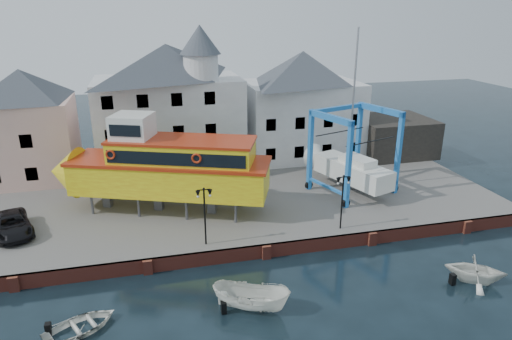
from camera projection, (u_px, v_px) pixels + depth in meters
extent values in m
plane|color=black|center=(266.00, 258.00, 31.65)|extent=(140.00, 140.00, 0.00)
cube|color=#5E5A56|center=(235.00, 193.00, 41.54)|extent=(44.00, 22.00, 1.00)
cube|color=maroon|center=(266.00, 251.00, 31.60)|extent=(44.00, 0.25, 1.00)
cube|color=maroon|center=(14.00, 284.00, 27.82)|extent=(0.60, 0.36, 1.00)
cube|color=maroon|center=(148.00, 267.00, 29.63)|extent=(0.60, 0.36, 1.00)
cube|color=maroon|center=(266.00, 252.00, 31.44)|extent=(0.60, 0.36, 1.00)
cube|color=maroon|center=(372.00, 239.00, 33.25)|extent=(0.60, 0.36, 1.00)
cube|color=maroon|center=(467.00, 227.00, 35.06)|extent=(0.60, 0.36, 1.00)
cube|color=#DEA99A|center=(30.00, 140.00, 42.44)|extent=(8.00, 7.00, 7.50)
pyramid|color=#373D47|center=(20.00, 85.00, 40.71)|extent=(8.00, 7.00, 2.80)
cube|color=black|center=(32.00, 174.00, 40.11)|extent=(1.00, 0.08, 1.20)
cube|color=black|center=(26.00, 141.00, 39.11)|extent=(1.00, 0.08, 1.20)
cube|color=silver|center=(170.00, 123.00, 45.59)|extent=(14.00, 8.00, 9.00)
pyramid|color=#373D47|center=(166.00, 61.00, 43.54)|extent=(14.00, 8.00, 3.20)
cube|color=black|center=(114.00, 168.00, 41.70)|extent=(1.00, 0.08, 1.20)
cube|color=black|center=(148.00, 165.00, 42.38)|extent=(1.00, 0.08, 1.20)
cube|color=black|center=(180.00, 163.00, 43.06)|extent=(1.00, 0.08, 1.20)
cube|color=black|center=(212.00, 160.00, 43.73)|extent=(1.00, 0.08, 1.20)
cube|color=black|center=(111.00, 136.00, 40.69)|extent=(1.00, 0.08, 1.20)
cube|color=black|center=(145.00, 134.00, 41.37)|extent=(1.00, 0.08, 1.20)
cube|color=black|center=(179.00, 132.00, 42.05)|extent=(1.00, 0.08, 1.20)
cube|color=black|center=(211.00, 130.00, 42.73)|extent=(1.00, 0.08, 1.20)
cube|color=black|center=(107.00, 103.00, 39.68)|extent=(1.00, 0.08, 1.20)
cube|color=black|center=(143.00, 101.00, 40.36)|extent=(1.00, 0.08, 1.20)
cube|color=black|center=(177.00, 100.00, 41.04)|extent=(1.00, 0.08, 1.20)
cube|color=black|center=(210.00, 98.00, 41.72)|extent=(1.00, 0.08, 1.20)
cylinder|color=silver|center=(201.00, 67.00, 42.16)|extent=(3.20, 3.20, 2.40)
cone|color=#373D47|center=(200.00, 39.00, 41.32)|extent=(3.80, 3.80, 2.60)
cube|color=silver|center=(301.00, 119.00, 49.38)|extent=(12.00, 8.00, 8.00)
pyramid|color=#373D47|center=(303.00, 67.00, 47.50)|extent=(12.00, 8.00, 3.20)
cube|color=black|center=(271.00, 154.00, 45.55)|extent=(1.00, 0.08, 1.20)
cube|color=black|center=(299.00, 152.00, 46.23)|extent=(1.00, 0.08, 1.20)
cube|color=black|center=(327.00, 150.00, 46.91)|extent=(1.00, 0.08, 1.20)
cube|color=black|center=(354.00, 148.00, 47.58)|extent=(1.00, 0.08, 1.20)
cube|color=black|center=(271.00, 125.00, 44.54)|extent=(1.00, 0.08, 1.20)
cube|color=black|center=(300.00, 123.00, 45.22)|extent=(1.00, 0.08, 1.20)
cube|color=black|center=(328.00, 121.00, 45.90)|extent=(1.00, 0.08, 1.20)
cube|color=black|center=(356.00, 120.00, 46.58)|extent=(1.00, 0.08, 1.20)
cube|color=black|center=(392.00, 136.00, 50.49)|extent=(8.00, 7.00, 4.00)
cylinder|color=black|center=(205.00, 218.00, 30.84)|extent=(0.12, 0.12, 4.00)
cube|color=black|center=(204.00, 190.00, 30.15)|extent=(0.90, 0.06, 0.06)
sphere|color=black|center=(204.00, 189.00, 30.13)|extent=(0.16, 0.16, 0.16)
cone|color=black|center=(198.00, 194.00, 30.15)|extent=(0.32, 0.32, 0.45)
sphere|color=white|center=(198.00, 197.00, 30.21)|extent=(0.18, 0.18, 0.18)
cone|color=black|center=(210.00, 193.00, 30.33)|extent=(0.32, 0.32, 0.45)
sphere|color=white|center=(210.00, 195.00, 30.39)|extent=(0.18, 0.18, 0.18)
cylinder|color=black|center=(342.00, 203.00, 33.10)|extent=(0.12, 0.12, 4.00)
cube|color=black|center=(344.00, 177.00, 32.41)|extent=(0.90, 0.06, 0.06)
sphere|color=black|center=(344.00, 176.00, 32.39)|extent=(0.16, 0.16, 0.16)
cone|color=black|center=(338.00, 181.00, 32.41)|extent=(0.32, 0.32, 0.45)
sphere|color=white|center=(338.00, 183.00, 32.47)|extent=(0.18, 0.18, 0.18)
cone|color=black|center=(349.00, 180.00, 32.59)|extent=(0.32, 0.32, 0.45)
sphere|color=white|center=(348.00, 182.00, 32.65)|extent=(0.18, 0.18, 0.18)
cylinder|color=#59595E|center=(92.00, 204.00, 35.87)|extent=(0.26, 0.26, 1.64)
cylinder|color=#59595E|center=(109.00, 190.00, 38.73)|extent=(0.26, 0.26, 1.64)
cylinder|color=#59595E|center=(139.00, 207.00, 35.39)|extent=(0.26, 0.26, 1.64)
cylinder|color=#59595E|center=(152.00, 192.00, 38.25)|extent=(0.26, 0.26, 1.64)
cylinder|color=#59595E|center=(186.00, 210.00, 34.90)|extent=(0.26, 0.26, 1.64)
cylinder|color=#59595E|center=(197.00, 194.00, 37.76)|extent=(0.26, 0.26, 1.64)
cylinder|color=#59595E|center=(236.00, 212.00, 34.42)|extent=(0.26, 0.26, 1.64)
cylinder|color=#59595E|center=(242.00, 197.00, 37.28)|extent=(0.26, 0.26, 1.64)
cube|color=#59595E|center=(107.00, 197.00, 37.23)|extent=(0.81, 0.75, 1.64)
cube|color=#59595E|center=(159.00, 200.00, 36.68)|extent=(0.81, 0.75, 1.64)
cube|color=#59595E|center=(212.00, 203.00, 36.13)|extent=(0.81, 0.75, 1.64)
cube|color=gold|center=(170.00, 177.00, 35.86)|extent=(15.75, 9.50, 2.40)
cone|color=gold|center=(65.00, 172.00, 36.98)|extent=(3.77, 4.75, 4.15)
cube|color=#A92B0F|center=(169.00, 161.00, 35.42)|extent=(16.12, 9.78, 0.24)
cube|color=gold|center=(182.00, 152.00, 35.02)|extent=(11.53, 7.48, 1.75)
cube|color=black|center=(175.00, 159.00, 33.24)|extent=(9.78, 3.92, 0.98)
cube|color=black|center=(189.00, 145.00, 36.77)|extent=(9.78, 3.92, 0.98)
cube|color=#A92B0F|center=(182.00, 140.00, 34.70)|extent=(11.77, 7.66, 0.20)
cube|color=white|center=(133.00, 127.00, 34.88)|extent=(3.69, 3.69, 1.99)
cube|color=black|center=(125.00, 131.00, 33.50)|extent=(2.24, 0.94, 0.87)
torus|color=#A92B0F|center=(110.00, 155.00, 33.77)|extent=(0.77, 0.42, 0.77)
torus|color=#A92B0F|center=(196.00, 158.00, 32.93)|extent=(0.77, 0.42, 0.77)
cube|color=#1979C4|center=(349.00, 166.00, 36.11)|extent=(0.46, 0.46, 7.19)
cylinder|color=black|center=(346.00, 203.00, 37.20)|extent=(0.76, 0.48, 0.72)
cube|color=#1979C4|center=(310.00, 151.00, 39.89)|extent=(0.46, 0.46, 7.19)
cylinder|color=black|center=(309.00, 185.00, 40.98)|extent=(0.76, 0.48, 0.72)
cube|color=#1979C4|center=(398.00, 154.00, 39.07)|extent=(0.46, 0.46, 7.19)
cylinder|color=black|center=(394.00, 189.00, 40.16)|extent=(0.76, 0.48, 0.72)
cube|color=#1979C4|center=(358.00, 141.00, 42.86)|extent=(0.46, 0.46, 7.19)
cylinder|color=black|center=(356.00, 173.00, 43.94)|extent=(0.76, 0.48, 0.72)
cube|color=#1979C4|center=(331.00, 118.00, 36.86)|extent=(2.00, 4.98, 0.50)
cube|color=#1979C4|center=(327.00, 186.00, 38.87)|extent=(1.90, 4.94, 0.22)
cube|color=#1979C4|center=(381.00, 110.00, 39.82)|extent=(2.00, 4.98, 0.50)
cube|color=#1979C4|center=(375.00, 174.00, 41.83)|extent=(1.90, 4.94, 0.22)
cube|color=#1979C4|center=(337.00, 109.00, 40.23)|extent=(5.95, 2.34, 0.36)
cube|color=white|center=(352.00, 171.00, 40.07)|extent=(4.73, 8.06, 1.64)
cone|color=white|center=(319.00, 158.00, 43.69)|extent=(2.77, 2.32, 2.36)
cube|color=#59595E|center=(351.00, 184.00, 40.47)|extent=(0.83, 1.83, 0.72)
cube|color=white|center=(358.00, 161.00, 39.29)|extent=(2.55, 3.45, 0.62)
cylinder|color=#99999E|center=(354.00, 97.00, 38.30)|extent=(0.20, 0.20, 11.30)
cube|color=black|center=(371.00, 141.00, 37.54)|extent=(5.30, 1.92, 0.05)
cube|color=black|center=(340.00, 132.00, 40.47)|extent=(5.30, 1.92, 0.05)
imported|color=black|center=(12.00, 225.00, 32.71)|extent=(4.01, 5.67, 1.44)
imported|color=white|center=(251.00, 309.00, 26.31)|extent=(4.85, 3.64, 1.76)
imported|color=white|center=(474.00, 281.00, 29.00)|extent=(4.74, 4.59, 1.91)
imported|color=white|center=(81.00, 330.00, 24.57)|extent=(4.70, 4.21, 0.80)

